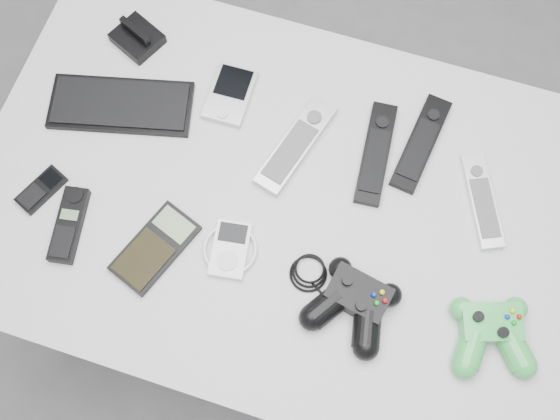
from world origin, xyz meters
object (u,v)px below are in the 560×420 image
(controller_black, at_px, (354,302))
(remote_silver_b, at_px, (482,200))
(desk, at_px, (287,214))
(pda, at_px, (230,94))
(remote_black_b, at_px, (421,143))
(mp3_player, at_px, (230,249))
(cordless_handset, at_px, (69,225))
(pda_keyboard, at_px, (121,105))
(mobile_phone, at_px, (41,190))
(remote_silver_a, at_px, (296,145))
(calculator, at_px, (155,248))
(remote_black_a, at_px, (376,153))
(controller_green, at_px, (492,332))

(controller_black, bearing_deg, remote_silver_b, 67.31)
(desk, xyz_separation_m, remote_silver_b, (0.35, 0.11, 0.08))
(pda, height_order, controller_black, controller_black)
(remote_black_b, distance_m, mp3_player, 0.42)
(pda, height_order, cordless_handset, cordless_handset)
(pda_keyboard, xyz_separation_m, pda, (0.20, 0.09, 0.00))
(pda, relative_size, mobile_phone, 1.31)
(remote_silver_a, height_order, calculator, remote_silver_a)
(remote_black_b, bearing_deg, mobile_phone, -147.13)
(remote_black_a, distance_m, remote_black_b, 0.09)
(remote_silver_b, bearing_deg, controller_green, -99.39)
(pda_keyboard, xyz_separation_m, cordless_handset, (0.00, -0.26, 0.00))
(remote_silver_a, bearing_deg, pda_keyboard, -160.99)
(mp3_player, bearing_deg, controller_black, -15.25)
(cordless_handset, distance_m, mp3_player, 0.30)
(desk, height_order, remote_black_a, remote_black_a)
(pda, relative_size, remote_black_a, 0.59)
(mp3_player, bearing_deg, pda_keyboard, 136.20)
(pda_keyboard, height_order, pda, pda)
(desk, bearing_deg, mp3_player, -119.99)
(remote_black_a, bearing_deg, controller_green, -49.29)
(desk, xyz_separation_m, cordless_handset, (-0.37, -0.17, 0.08))
(pda_keyboard, bearing_deg, calculator, -69.67)
(desk, height_order, mp3_player, mp3_player)
(desk, relative_size, mp3_player, 11.26)
(remote_black_a, xyz_separation_m, mp3_player, (-0.20, -0.27, -0.00))
(cordless_handset, bearing_deg, desk, 14.94)
(remote_silver_b, bearing_deg, mobile_phone, 172.07)
(pda, bearing_deg, controller_black, -45.18)
(cordless_handset, relative_size, calculator, 0.87)
(calculator, relative_size, mp3_player, 1.56)
(cordless_handset, height_order, mp3_player, cordless_handset)
(pda_keyboard, xyz_separation_m, calculator, (0.17, -0.25, -0.00))
(pda_keyboard, relative_size, controller_black, 1.09)
(remote_black_a, relative_size, cordless_handset, 1.47)
(mobile_phone, bearing_deg, remote_silver_b, 39.75)
(mobile_phone, xyz_separation_m, cordless_handset, (0.08, -0.05, 0.00))
(remote_silver_a, bearing_deg, controller_black, -38.81)
(desk, xyz_separation_m, remote_silver_a, (-0.02, 0.11, 0.08))
(remote_black_b, bearing_deg, remote_silver_b, -22.78)
(remote_black_b, bearing_deg, desk, -130.26)
(mobile_phone, bearing_deg, pda_keyboard, 94.09)
(remote_silver_a, distance_m, calculator, 0.33)
(pda, height_order, remote_silver_a, remote_silver_a)
(pda, distance_m, mobile_phone, 0.40)
(pda_keyboard, xyz_separation_m, remote_silver_a, (0.36, 0.02, 0.00))
(remote_silver_b, distance_m, calculator, 0.61)
(pda_keyboard, xyz_separation_m, controller_black, (0.54, -0.24, 0.02))
(controller_green, bearing_deg, remote_silver_a, 132.78)
(remote_silver_b, distance_m, cordless_handset, 0.77)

